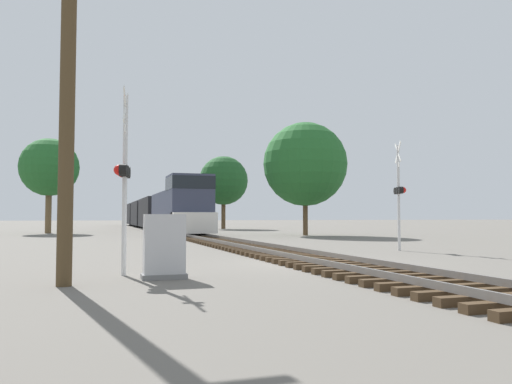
{
  "coord_description": "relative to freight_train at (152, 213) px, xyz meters",
  "views": [
    {
      "loc": [
        -6.55,
        -14.31,
        1.46
      ],
      "look_at": [
        0.68,
        8.09,
        2.63
      ],
      "focal_mm": 35.0,
      "sensor_mm": 36.0,
      "label": 1
    }
  ],
  "objects": [
    {
      "name": "ground_plane",
      "position": [
        0.0,
        -47.34,
        -1.91
      ],
      "size": [
        400.0,
        400.0,
        0.0
      ],
      "primitive_type": "plane",
      "color": "#666059"
    },
    {
      "name": "rail_track_bed",
      "position": [
        0.0,
        -47.34,
        -1.77
      ],
      "size": [
        2.6,
        160.0,
        0.31
      ],
      "color": "#42301E",
      "rests_on": "ground"
    },
    {
      "name": "freight_train",
      "position": [
        0.0,
        0.0,
        0.0
      ],
      "size": [
        3.1,
        58.31,
        4.5
      ],
      "color": "#33384C",
      "rests_on": "ground"
    },
    {
      "name": "crossing_signal_near",
      "position": [
        -5.89,
        -48.76,
        0.65
      ],
      "size": [
        0.46,
        1.02,
        4.69
      ],
      "rotation": [
        0.0,
        0.0,
        -1.74
      ],
      "color": "silver",
      "rests_on": "ground"
    },
    {
      "name": "crossing_signal_far",
      "position": [
        5.99,
        -43.02,
        0.66
      ],
      "size": [
        0.58,
        1.0,
        4.74
      ],
      "rotation": [
        0.0,
        0.0,
        1.24
      ],
      "color": "silver",
      "rests_on": "ground"
    },
    {
      "name": "relay_cabinet",
      "position": [
        -4.99,
        -49.76,
        -1.16
      ],
      "size": [
        1.04,
        0.53,
        1.52
      ],
      "color": "slate",
      "rests_on": "ground"
    },
    {
      "name": "utility_pole",
      "position": [
        -7.16,
        -50.37,
        1.84
      ],
      "size": [
        1.8,
        0.32,
        7.28
      ],
      "color": "#4C3A23",
      "rests_on": "ground"
    },
    {
      "name": "tree_far_right",
      "position": [
        9.22,
        -25.46,
        3.71
      ],
      "size": [
        6.63,
        6.63,
        8.94
      ],
      "color": "brown",
      "rests_on": "ground"
    },
    {
      "name": "tree_mid_background",
      "position": [
        -10.52,
        -13.76,
        3.96
      ],
      "size": [
        5.16,
        5.16,
        8.48
      ],
      "color": "brown",
      "rests_on": "ground"
    },
    {
      "name": "tree_deep_background",
      "position": [
        8.19,
        -3.18,
        3.93
      ],
      "size": [
        5.9,
        5.9,
        8.81
      ],
      "color": "brown",
      "rests_on": "ground"
    }
  ]
}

